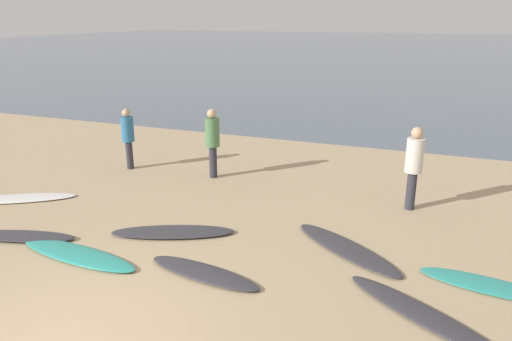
{
  "coord_description": "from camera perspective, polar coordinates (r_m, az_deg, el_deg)",
  "views": [
    {
      "loc": [
        4.0,
        -3.6,
        3.82
      ],
      "look_at": [
        0.4,
        5.63,
        0.6
      ],
      "focal_mm": 33.65,
      "sensor_mm": 36.0,
      "label": 1
    }
  ],
  "objects": [
    {
      "name": "surfboard_4",
      "position": [
        7.59,
        -6.25,
        -11.97
      ],
      "size": [
        2.03,
        0.78,
        0.09
      ],
      "primitive_type": "ellipsoid",
      "rotation": [
        0.0,
        0.0,
        -0.15
      ],
      "color": "#333338",
      "rests_on": "ground"
    },
    {
      "name": "surfboard_1",
      "position": [
        9.64,
        -26.18,
        -7.01
      ],
      "size": [
        2.06,
        1.01,
        0.09
      ],
      "primitive_type": "ellipsoid",
      "rotation": [
        0.0,
        0.0,
        0.28
      ],
      "color": "#333338",
      "rests_on": "ground"
    },
    {
      "name": "person_0",
      "position": [
        11.62,
        -5.2,
        3.91
      ],
      "size": [
        0.34,
        0.34,
        1.7
      ],
      "rotation": [
        0.0,
        0.0,
        1.57
      ],
      "color": "#2D2D38",
      "rests_on": "ground"
    },
    {
      "name": "surfboard_0",
      "position": [
        11.65,
        -26.72,
        -2.99
      ],
      "size": [
        2.48,
        1.77,
        0.06
      ],
      "primitive_type": "ellipsoid",
      "rotation": [
        0.0,
        0.0,
        0.53
      ],
      "color": "white",
      "rests_on": "ground"
    },
    {
      "name": "surfboard_2",
      "position": [
        8.59,
        -20.47,
        -9.32
      ],
      "size": [
        2.46,
        0.79,
        0.08
      ],
      "primitive_type": "ellipsoid",
      "rotation": [
        0.0,
        0.0,
        -0.1
      ],
      "color": "teal",
      "rests_on": "ground"
    },
    {
      "name": "surfboard_7",
      "position": [
        8.02,
        25.78,
        -12.17
      ],
      "size": [
        1.97,
        0.8,
        0.06
      ],
      "primitive_type": "ellipsoid",
      "rotation": [
        0.0,
        0.0,
        -0.14
      ],
      "color": "teal",
      "rests_on": "ground"
    },
    {
      "name": "ocean_water",
      "position": [
        64.48,
        18.26,
        13.74
      ],
      "size": [
        140.0,
        100.0,
        0.01
      ],
      "primitive_type": "cube",
      "color": "slate",
      "rests_on": "ground"
    },
    {
      "name": "ground_plane",
      "position": [
        14.71,
        4.75,
        2.48
      ],
      "size": [
        120.0,
        120.0,
        0.2
      ],
      "primitive_type": "cube",
      "color": "tan",
      "rests_on": "ground"
    },
    {
      "name": "person_2",
      "position": [
        10.12,
        18.27,
        1.0
      ],
      "size": [
        0.35,
        0.35,
        1.73
      ],
      "rotation": [
        0.0,
        0.0,
        4.61
      ],
      "color": "#2D2D38",
      "rests_on": "ground"
    },
    {
      "name": "surfboard_3",
      "position": [
        8.96,
        -9.86,
        -7.2
      ],
      "size": [
        2.29,
        1.41,
        0.09
      ],
      "primitive_type": "ellipsoid",
      "rotation": [
        0.0,
        0.0,
        0.4
      ],
      "color": "#333338",
      "rests_on": "ground"
    },
    {
      "name": "surfboard_6",
      "position": [
        6.99,
        19.28,
        -15.89
      ],
      "size": [
        2.34,
        1.68,
        0.08
      ],
      "primitive_type": "ellipsoid",
      "rotation": [
        0.0,
        0.0,
        -0.55
      ],
      "color": "#333338",
      "rests_on": "ground"
    },
    {
      "name": "surfboard_5",
      "position": [
        8.4,
        10.7,
        -9.08
      ],
      "size": [
        2.26,
        1.8,
        0.08
      ],
      "primitive_type": "ellipsoid",
      "rotation": [
        0.0,
        0.0,
        -0.6
      ],
      "color": "#333338",
      "rests_on": "ground"
    },
    {
      "name": "person_1",
      "position": [
        12.72,
        -14.99,
        4.23
      ],
      "size": [
        0.32,
        0.32,
        1.57
      ],
      "rotation": [
        0.0,
        0.0,
        3.76
      ],
      "color": "#2D2D38",
      "rests_on": "ground"
    }
  ]
}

